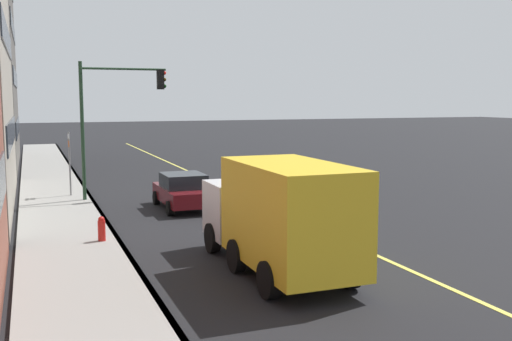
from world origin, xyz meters
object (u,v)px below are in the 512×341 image
Objects in this scene: car_white at (299,175)px; traffic_light_mast at (114,107)px; street_sign_post at (70,160)px; fire_hydrant at (102,231)px; car_maroon at (183,191)px; truck_yellow at (280,214)px.

traffic_light_mast reaches higher than car_white.
street_sign_post is 9.77m from fire_hydrant.
traffic_light_mast is 6.67× the size of fire_hydrant.
fire_hydrant is (-5.29, 3.99, -0.30)m from car_maroon.
traffic_light_mast is at bearing 11.03° from truck_yellow.
truck_yellow is (-10.03, -0.11, 0.83)m from car_maroon.
traffic_light_mast reaches higher than truck_yellow.
car_white is at bearing -52.55° from fire_hydrant.
car_maroon is at bearing -37.05° from fire_hydrant.
traffic_light_mast reaches higher than fire_hydrant.
truck_yellow is 15.07m from street_sign_post.
truck_yellow is at bearing -139.10° from fire_hydrant.
truck_yellow is (-13.01, 6.68, 0.85)m from car_white.
traffic_light_mast is (-0.05, 9.21, 3.51)m from car_white.
street_sign_post is (1.41, 11.09, 1.08)m from car_white.
truck_yellow is 2.10× the size of street_sign_post.
car_maroon is 0.65× the size of traffic_light_mast.
street_sign_post reaches higher than car_maroon.
street_sign_post is at bearing 52.28° from traffic_light_mast.
car_maroon is 7.42m from car_white.
car_white is 4.46× the size of fire_hydrant.
truck_yellow is 13.46m from traffic_light_mast.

